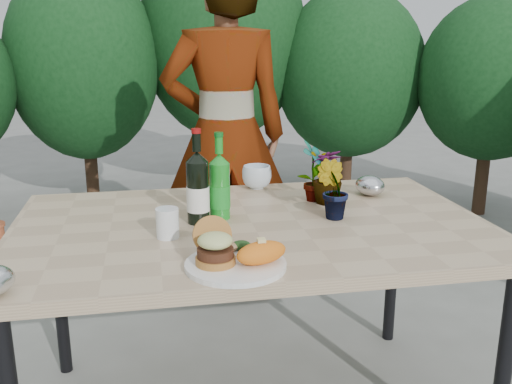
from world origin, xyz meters
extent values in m
cube|color=tan|center=(0.00, 0.00, 0.73)|extent=(1.60, 1.00, 0.04)
cylinder|color=black|center=(0.72, -0.42, 0.35)|extent=(0.05, 0.05, 0.71)
cylinder|color=black|center=(-0.72, 0.42, 0.35)|extent=(0.05, 0.05, 0.71)
cylinder|color=black|center=(0.72, 0.42, 0.35)|extent=(0.05, 0.05, 0.71)
cylinder|color=#382316|center=(-0.80, 2.80, 0.21)|extent=(0.10, 0.10, 0.42)
ellipsoid|color=#16431C|center=(-0.80, 2.80, 1.17)|extent=(1.14, 1.14, 1.49)
cylinder|color=#382316|center=(0.30, 3.00, 0.25)|extent=(0.10, 0.10, 0.50)
ellipsoid|color=#16431C|center=(0.30, 3.00, 1.38)|extent=(1.35, 1.35, 1.76)
cylinder|color=#382316|center=(1.30, 2.70, 0.19)|extent=(0.10, 0.10, 0.38)
ellipsoid|color=#16431C|center=(1.30, 2.70, 1.06)|extent=(1.21, 1.21, 1.37)
cylinder|color=#382316|center=(2.20, 2.10, 0.22)|extent=(0.10, 0.10, 0.44)
ellipsoid|color=#16431C|center=(2.20, 2.10, 1.05)|extent=(1.10, 1.10, 1.22)
cylinder|color=white|center=(-0.11, -0.37, 0.76)|extent=(0.28, 0.28, 0.01)
cylinder|color=#B7722D|center=(-0.17, -0.37, 0.78)|extent=(0.11, 0.11, 0.02)
cylinder|color=#472314|center=(-0.17, -0.37, 0.80)|extent=(0.10, 0.10, 0.02)
ellipsoid|color=beige|center=(-0.17, -0.37, 0.83)|extent=(0.10, 0.10, 0.04)
cylinder|color=#B7722D|center=(-0.17, -0.30, 0.82)|extent=(0.11, 0.06, 0.11)
ellipsoid|color=orange|center=(-0.04, -0.39, 0.80)|extent=(0.17, 0.12, 0.06)
ellipsoid|color=olive|center=(-0.11, -0.28, 0.78)|extent=(0.04, 0.04, 0.02)
ellipsoid|color=#193814|center=(-0.08, -0.28, 0.78)|extent=(0.06, 0.04, 0.03)
cylinder|color=black|center=(-0.18, 0.04, 0.86)|extent=(0.07, 0.07, 0.21)
cylinder|color=white|center=(-0.18, 0.04, 0.83)|extent=(0.08, 0.08, 0.08)
cone|color=black|center=(-0.18, 0.04, 0.98)|extent=(0.07, 0.07, 0.04)
cylinder|color=black|center=(-0.18, 0.04, 1.03)|extent=(0.03, 0.03, 0.06)
cylinder|color=maroon|center=(-0.18, 0.04, 1.06)|extent=(0.03, 0.03, 0.02)
cylinder|color=#188620|center=(-0.10, 0.07, 0.85)|extent=(0.07, 0.07, 0.19)
cylinder|color=#198C26|center=(-0.10, 0.07, 0.83)|extent=(0.07, 0.07, 0.08)
cone|color=#188620|center=(-0.10, 0.07, 0.96)|extent=(0.07, 0.07, 0.03)
cylinder|color=#188620|center=(-0.10, 0.07, 1.01)|extent=(0.03, 0.03, 0.06)
cylinder|color=#0C5919|center=(-0.10, 0.07, 1.04)|extent=(0.03, 0.03, 0.01)
cylinder|color=white|center=(-0.28, -0.09, 0.80)|extent=(0.07, 0.07, 0.09)
imported|color=#2A6021|center=(0.28, 0.21, 0.87)|extent=(0.14, 0.15, 0.23)
imported|color=#1E551D|center=(0.28, 0.00, 0.85)|extent=(0.14, 0.14, 0.20)
imported|color=#27541D|center=(0.32, 0.18, 0.85)|extent=(0.14, 0.14, 0.21)
imported|color=silver|center=(0.10, 0.44, 0.80)|extent=(0.16, 0.16, 0.10)
ellipsoid|color=#BABDC2|center=(0.52, 0.25, 0.79)|extent=(0.14, 0.15, 0.08)
imported|color=#A66D53|center=(0.05, 1.01, 0.87)|extent=(0.65, 0.43, 1.75)
camera|label=1|loc=(-0.32, -1.81, 1.37)|focal=40.00mm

